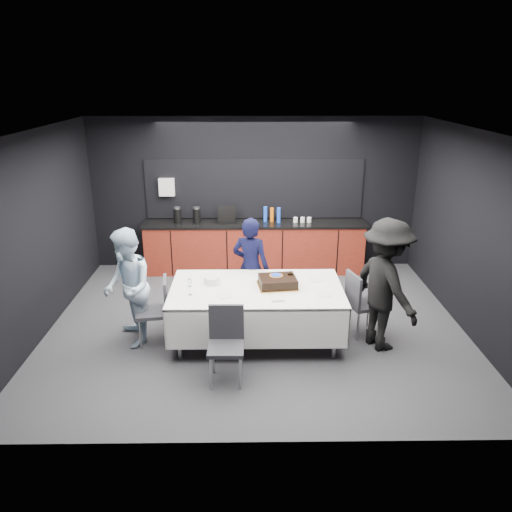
{
  "coord_description": "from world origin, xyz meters",
  "views": [
    {
      "loc": [
        -0.09,
        -6.57,
        3.48
      ],
      "look_at": [
        0.0,
        0.1,
        1.05
      ],
      "focal_mm": 35.0,
      "sensor_mm": 36.0,
      "label": 1
    }
  ],
  "objects": [
    {
      "name": "chair_near",
      "position": [
        -0.37,
        -1.34,
        0.53
      ],
      "size": [
        0.43,
        0.43,
        0.92
      ],
      "color": "#303035",
      "rests_on": "ground"
    },
    {
      "name": "person_center",
      "position": [
        -0.08,
        0.36,
        0.77
      ],
      "size": [
        0.66,
        0.54,
        1.55
      ],
      "primitive_type": "imported",
      "rotation": [
        0.0,
        0.0,
        2.8
      ],
      "color": "black",
      "rests_on": "ground"
    },
    {
      "name": "loose_plate_near",
      "position": [
        -0.42,
        -0.65,
        0.78
      ],
      "size": [
        0.21,
        0.21,
        0.01
      ],
      "primitive_type": "cylinder",
      "color": "white",
      "rests_on": "party_table"
    },
    {
      "name": "plate_stack",
      "position": [
        -0.61,
        -0.25,
        0.83
      ],
      "size": [
        0.23,
        0.23,
        0.1
      ],
      "primitive_type": "cylinder",
      "color": "white",
      "rests_on": "party_table"
    },
    {
      "name": "ground",
      "position": [
        0.0,
        0.0,
        0.0
      ],
      "size": [
        6.0,
        6.0,
        0.0
      ],
      "primitive_type": "plane",
      "color": "#3D3D42",
      "rests_on": "ground"
    },
    {
      "name": "cake_assembly",
      "position": [
        0.29,
        -0.36,
        0.85
      ],
      "size": [
        0.58,
        0.49,
        0.17
      ],
      "color": "gold",
      "rests_on": "party_table"
    },
    {
      "name": "kitchenette",
      "position": [
        -0.02,
        2.22,
        0.54
      ],
      "size": [
        4.1,
        0.64,
        2.05
      ],
      "color": "maroon",
      "rests_on": "ground"
    },
    {
      "name": "chair_left",
      "position": [
        -1.33,
        -0.45,
        0.53
      ],
      "size": [
        0.48,
        0.48,
        0.92
      ],
      "color": "#303035",
      "rests_on": "ground"
    },
    {
      "name": "loose_plate_far",
      "position": [
        0.02,
        0.04,
        0.78
      ],
      "size": [
        0.19,
        0.19,
        0.01
      ],
      "primitive_type": "cylinder",
      "color": "white",
      "rests_on": "party_table"
    },
    {
      "name": "loose_plate_right_a",
      "position": [
        0.84,
        -0.13,
        0.78
      ],
      "size": [
        0.22,
        0.22,
        0.01
      ],
      "primitive_type": "cylinder",
      "color": "white",
      "rests_on": "party_table"
    },
    {
      "name": "person_right",
      "position": [
        1.69,
        -0.61,
        0.89
      ],
      "size": [
        1.06,
        1.32,
        1.79
      ],
      "primitive_type": "imported",
      "rotation": [
        0.0,
        0.0,
        1.97
      ],
      "color": "black",
      "rests_on": "ground"
    },
    {
      "name": "room_shell",
      "position": [
        0.0,
        0.0,
        1.86
      ],
      "size": [
        6.04,
        5.04,
        2.82
      ],
      "color": "white",
      "rests_on": "ground"
    },
    {
      "name": "fork_pile",
      "position": [
        0.26,
        -0.82,
        0.79
      ],
      "size": [
        0.18,
        0.13,
        0.03
      ],
      "primitive_type": "cube",
      "rotation": [
        0.0,
        0.0,
        0.16
      ],
      "color": "white",
      "rests_on": "party_table"
    },
    {
      "name": "chair_right",
      "position": [
        1.44,
        -0.28,
        0.53
      ],
      "size": [
        0.52,
        0.52,
        0.92
      ],
      "color": "#303035",
      "rests_on": "ground"
    },
    {
      "name": "party_table",
      "position": [
        0.0,
        -0.4,
        0.64
      ],
      "size": [
        2.32,
        1.32,
        0.78
      ],
      "color": "#99999E",
      "rests_on": "ground"
    },
    {
      "name": "person_left",
      "position": [
        -1.72,
        -0.46,
        0.81
      ],
      "size": [
        0.85,
        0.95,
        1.62
      ],
      "primitive_type": "imported",
      "rotation": [
        0.0,
        0.0,
        -1.21
      ],
      "color": "silver",
      "rests_on": "ground"
    },
    {
      "name": "champagne_flute",
      "position": [
        -0.87,
        -0.63,
        0.94
      ],
      "size": [
        0.06,
        0.06,
        0.22
      ],
      "color": "white",
      "rests_on": "party_table"
    },
    {
      "name": "loose_plate_right_b",
      "position": [
        0.88,
        -0.65,
        0.78
      ],
      "size": [
        0.19,
        0.19,
        0.01
      ],
      "primitive_type": "cylinder",
      "color": "white",
      "rests_on": "party_table"
    }
  ]
}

